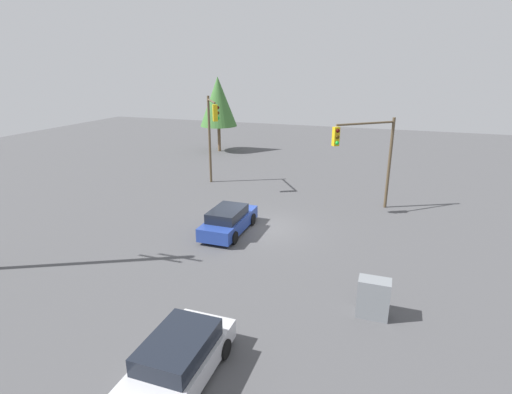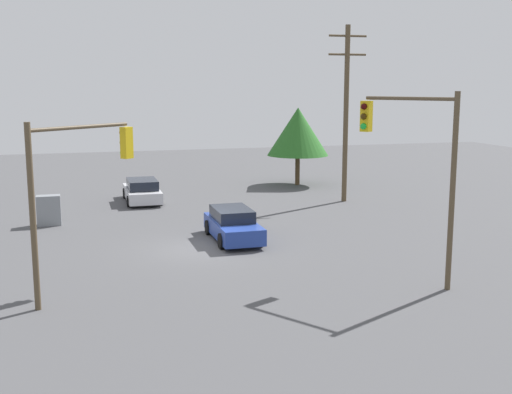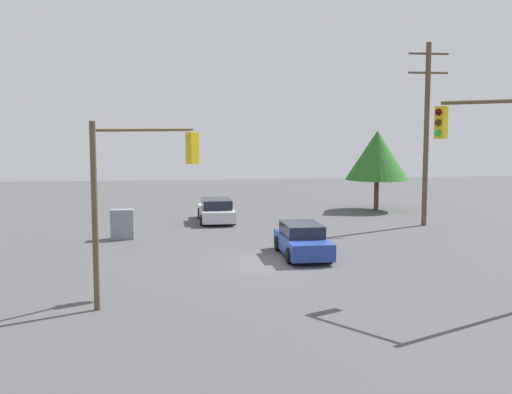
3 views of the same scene
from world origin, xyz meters
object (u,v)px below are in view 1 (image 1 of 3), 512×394
Objects in this scene: sedan_blue at (229,220)px; traffic_signal_main at (368,149)px; electrical_cabinet at (373,298)px; traffic_signal_cross at (212,127)px; sedan_silver at (176,362)px.

traffic_signal_main is (-6.38, -5.73, 3.18)m from sedan_blue.
electrical_cabinet reaches higher than sedan_blue.
traffic_signal_cross reaches higher than electrical_cabinet.
sedan_blue is 2.99× the size of electrical_cabinet.
sedan_blue is at bearing -74.77° from sedan_silver.
traffic_signal_main is at bearing -102.75° from sedan_silver.
traffic_signal_main reaches higher than sedan_blue.
traffic_signal_cross reaches higher than sedan_silver.
sedan_blue is (2.78, -10.20, 0.03)m from sedan_silver.
sedan_blue is 0.67× the size of traffic_signal_cross.
electrical_cabinet is at bearing -34.32° from sedan_blue.
sedan_silver is at bearing 45.31° from electrical_cabinet.
traffic_signal_main is at bearing 47.64° from traffic_signal_cross.
traffic_signal_cross reaches higher than traffic_signal_main.
electrical_cabinet reaches higher than sedan_silver.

